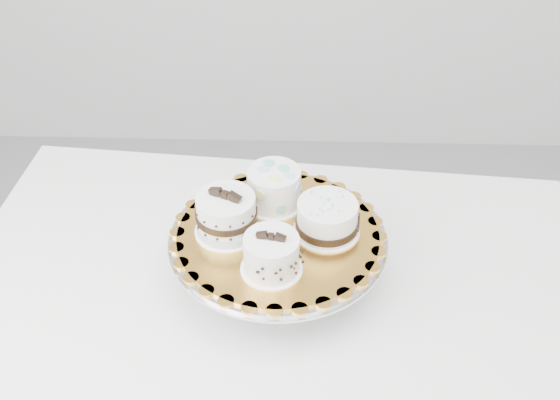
{
  "coord_description": "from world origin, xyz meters",
  "views": [
    {
      "loc": [
        -0.05,
        -0.68,
        1.65
      ],
      "look_at": [
        -0.07,
        0.22,
        0.92
      ],
      "focal_mm": 45.0,
      "sensor_mm": 36.0,
      "label": 1
    }
  ],
  "objects_px": {
    "cake_stand": "(278,249)",
    "cake_swirl": "(271,255)",
    "cake_board": "(278,235)",
    "table": "(270,320)",
    "cake_banded": "(226,216)",
    "cake_ribbon": "(328,219)",
    "cake_dots": "(274,187)"
  },
  "relations": [
    {
      "from": "cake_ribbon",
      "to": "cake_banded",
      "type": "bearing_deg",
      "value": -173.71
    },
    {
      "from": "cake_stand",
      "to": "cake_dots",
      "type": "bearing_deg",
      "value": 96.74
    },
    {
      "from": "cake_board",
      "to": "cake_banded",
      "type": "height_order",
      "value": "cake_banded"
    },
    {
      "from": "cake_swirl",
      "to": "cake_ribbon",
      "type": "height_order",
      "value": "cake_swirl"
    },
    {
      "from": "table",
      "to": "cake_dots",
      "type": "bearing_deg",
      "value": 92.87
    },
    {
      "from": "cake_board",
      "to": "cake_banded",
      "type": "bearing_deg",
      "value": 177.43
    },
    {
      "from": "table",
      "to": "cake_stand",
      "type": "bearing_deg",
      "value": 65.69
    },
    {
      "from": "table",
      "to": "cake_banded",
      "type": "xyz_separation_m",
      "value": [
        -0.07,
        0.03,
        0.23
      ]
    },
    {
      "from": "cake_stand",
      "to": "cake_board",
      "type": "xyz_separation_m",
      "value": [
        0.0,
        -0.0,
        0.03
      ]
    },
    {
      "from": "cake_swirl",
      "to": "cake_dots",
      "type": "xyz_separation_m",
      "value": [
        -0.0,
        0.17,
        0.0
      ]
    },
    {
      "from": "cake_board",
      "to": "cake_swirl",
      "type": "bearing_deg",
      "value": -95.1
    },
    {
      "from": "cake_swirl",
      "to": "cake_ribbon",
      "type": "xyz_separation_m",
      "value": [
        0.09,
        0.1,
        -0.0
      ]
    },
    {
      "from": "cake_swirl",
      "to": "cake_dots",
      "type": "height_order",
      "value": "cake_swirl"
    },
    {
      "from": "cake_banded",
      "to": "cake_swirl",
      "type": "bearing_deg",
      "value": -24.35
    },
    {
      "from": "cake_banded",
      "to": "table",
      "type": "bearing_deg",
      "value": 3.23
    },
    {
      "from": "cake_swirl",
      "to": "cake_dots",
      "type": "distance_m",
      "value": 0.17
    },
    {
      "from": "cake_swirl",
      "to": "cake_dots",
      "type": "relative_size",
      "value": 0.88
    },
    {
      "from": "cake_board",
      "to": "cake_ribbon",
      "type": "xyz_separation_m",
      "value": [
        0.08,
        0.01,
        0.03
      ]
    },
    {
      "from": "cake_board",
      "to": "cake_dots",
      "type": "height_order",
      "value": "cake_dots"
    },
    {
      "from": "cake_board",
      "to": "cake_dots",
      "type": "bearing_deg",
      "value": 96.74
    },
    {
      "from": "cake_board",
      "to": "cake_swirl",
      "type": "distance_m",
      "value": 0.09
    },
    {
      "from": "cake_ribbon",
      "to": "cake_stand",
      "type": "bearing_deg",
      "value": -169.13
    },
    {
      "from": "cake_stand",
      "to": "cake_ribbon",
      "type": "distance_m",
      "value": 0.11
    },
    {
      "from": "cake_stand",
      "to": "cake_swirl",
      "type": "height_order",
      "value": "cake_swirl"
    },
    {
      "from": "table",
      "to": "cake_dots",
      "type": "relative_size",
      "value": 10.27
    },
    {
      "from": "table",
      "to": "cake_banded",
      "type": "relative_size",
      "value": 9.1
    },
    {
      "from": "cake_stand",
      "to": "cake_banded",
      "type": "height_order",
      "value": "cake_banded"
    },
    {
      "from": "cake_dots",
      "to": "cake_ribbon",
      "type": "bearing_deg",
      "value": -23.73
    },
    {
      "from": "table",
      "to": "cake_ribbon",
      "type": "xyz_separation_m",
      "value": [
        0.1,
        0.03,
        0.22
      ]
    },
    {
      "from": "table",
      "to": "cake_banded",
      "type": "height_order",
      "value": "cake_banded"
    },
    {
      "from": "cake_stand",
      "to": "cake_dots",
      "type": "relative_size",
      "value": 3.22
    },
    {
      "from": "cake_banded",
      "to": "cake_ribbon",
      "type": "height_order",
      "value": "cake_banded"
    }
  ]
}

